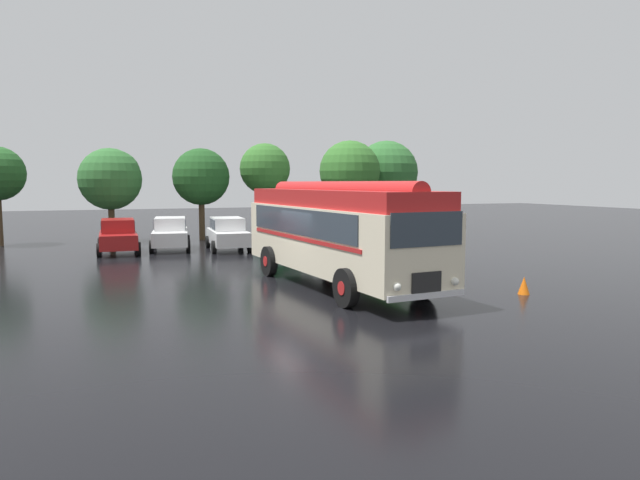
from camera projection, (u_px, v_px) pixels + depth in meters
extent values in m
plane|color=black|center=(310.00, 286.00, 19.11)|extent=(120.00, 120.00, 0.00)
cube|color=beige|center=(336.00, 238.00, 18.96)|extent=(3.32, 10.17, 2.10)
cube|color=red|center=(336.00, 198.00, 18.83)|extent=(3.10, 9.96, 0.56)
cylinder|color=red|center=(336.00, 190.00, 18.80)|extent=(1.38, 9.52, 0.60)
cube|color=#2D3842|center=(365.00, 220.00, 19.72)|extent=(0.70, 7.98, 0.84)
cube|color=#2D3842|center=(298.00, 222.00, 18.63)|extent=(0.70, 7.98, 0.84)
cube|color=red|center=(366.00, 235.00, 19.68)|extent=(0.71, 8.17, 0.12)
cube|color=red|center=(299.00, 238.00, 18.59)|extent=(0.71, 8.17, 0.12)
cube|color=#2D3842|center=(427.00, 229.00, 14.40)|extent=(2.20, 0.22, 0.88)
cube|color=black|center=(426.00, 283.00, 14.53)|extent=(0.90, 0.13, 0.56)
cube|color=silver|center=(427.00, 296.00, 14.55)|extent=(2.38, 0.30, 0.16)
sphere|color=white|center=(455.00, 281.00, 14.92)|extent=(0.22, 0.22, 0.22)
sphere|color=white|center=(397.00, 287.00, 14.14)|extent=(0.22, 0.22, 0.22)
cylinder|color=black|center=(423.00, 281.00, 16.85)|extent=(0.37, 1.12, 1.10)
cylinder|color=red|center=(423.00, 281.00, 16.85)|extent=(0.35, 0.41, 0.39)
cylinder|color=black|center=(346.00, 288.00, 15.73)|extent=(0.37, 1.12, 1.10)
cylinder|color=red|center=(346.00, 288.00, 15.73)|extent=(0.35, 0.41, 0.39)
cylinder|color=black|center=(331.00, 257.00, 22.23)|extent=(0.37, 1.12, 1.10)
cylinder|color=red|center=(331.00, 257.00, 22.23)|extent=(0.35, 0.41, 0.39)
cylinder|color=black|center=(269.00, 261.00, 21.10)|extent=(0.37, 1.12, 1.10)
cylinder|color=red|center=(269.00, 261.00, 21.10)|extent=(0.35, 0.41, 0.39)
cube|color=maroon|center=(118.00, 239.00, 27.90)|extent=(1.77, 4.23, 0.70)
cube|color=maroon|center=(118.00, 226.00, 27.97)|extent=(1.53, 2.21, 0.64)
cube|color=#2D3842|center=(134.00, 225.00, 28.23)|extent=(0.06, 1.93, 0.50)
cube|color=#2D3842|center=(101.00, 226.00, 27.71)|extent=(0.06, 1.93, 0.50)
cylinder|color=black|center=(139.00, 249.00, 27.02)|extent=(0.21, 0.64, 0.64)
cylinder|color=black|center=(99.00, 250.00, 26.42)|extent=(0.21, 0.64, 0.64)
cylinder|color=black|center=(136.00, 243.00, 29.45)|extent=(0.21, 0.64, 0.64)
cylinder|color=black|center=(100.00, 245.00, 28.85)|extent=(0.21, 0.64, 0.64)
cube|color=silver|center=(170.00, 237.00, 29.27)|extent=(2.24, 4.39, 0.70)
cube|color=silver|center=(170.00, 224.00, 29.35)|extent=(1.77, 2.36, 0.64)
cube|color=#2D3842|center=(185.00, 223.00, 29.52)|extent=(0.28, 1.92, 0.50)
cube|color=#2D3842|center=(155.00, 224.00, 29.17)|extent=(0.28, 1.92, 0.50)
cylinder|color=black|center=(188.00, 246.00, 28.25)|extent=(0.28, 0.66, 0.64)
cylinder|color=black|center=(151.00, 247.00, 27.84)|extent=(0.28, 0.66, 0.64)
cylinder|color=black|center=(188.00, 241.00, 30.77)|extent=(0.28, 0.66, 0.64)
cylinder|color=black|center=(154.00, 241.00, 30.36)|extent=(0.28, 0.66, 0.64)
cube|color=silver|center=(228.00, 237.00, 29.16)|extent=(1.94, 4.29, 0.70)
cube|color=silver|center=(227.00, 224.00, 29.24)|extent=(1.62, 2.27, 0.64)
cube|color=#2D3842|center=(242.00, 223.00, 29.47)|extent=(0.14, 1.93, 0.50)
cube|color=#2D3842|center=(212.00, 224.00, 29.01)|extent=(0.14, 1.93, 0.50)
cylinder|color=black|center=(250.00, 246.00, 28.23)|extent=(0.24, 0.65, 0.64)
cylinder|color=black|center=(214.00, 247.00, 27.70)|extent=(0.24, 0.65, 0.64)
cylinder|color=black|center=(241.00, 241.00, 30.70)|extent=(0.24, 0.65, 0.64)
cylinder|color=black|center=(208.00, 242.00, 30.17)|extent=(0.24, 0.65, 0.64)
cube|color=#144C28|center=(281.00, 234.00, 31.08)|extent=(2.21, 4.38, 0.70)
cube|color=#144C28|center=(280.00, 221.00, 31.14)|extent=(1.76, 2.35, 0.64)
cube|color=#2D3842|center=(292.00, 221.00, 31.50)|extent=(0.26, 1.92, 0.50)
cube|color=#2D3842|center=(267.00, 222.00, 30.79)|extent=(0.26, 1.92, 0.50)
cylinder|color=black|center=(306.00, 241.00, 30.38)|extent=(0.28, 0.66, 0.64)
cylinder|color=black|center=(276.00, 243.00, 29.56)|extent=(0.28, 0.66, 0.64)
cylinder|color=black|center=(286.00, 237.00, 32.67)|extent=(0.28, 0.66, 0.64)
cylinder|color=black|center=(257.00, 239.00, 31.84)|extent=(0.28, 0.66, 0.64)
cube|color=silver|center=(324.00, 218.00, 32.65)|extent=(2.17, 4.03, 2.10)
cube|color=#A4A4A4|center=(342.00, 225.00, 29.94)|extent=(1.97, 1.82, 1.60)
cube|color=#2D3842|center=(348.00, 221.00, 29.08)|extent=(1.70, 0.10, 0.72)
cylinder|color=black|center=(360.00, 240.00, 30.40)|extent=(0.27, 0.81, 0.80)
cylinder|color=black|center=(323.00, 241.00, 29.74)|extent=(0.27, 0.81, 0.80)
cylinder|color=black|center=(337.00, 234.00, 33.77)|extent=(0.27, 0.81, 0.80)
cylinder|color=black|center=(303.00, 235.00, 33.11)|extent=(0.27, 0.81, 0.80)
sphere|color=#235623|center=(8.00, 178.00, 31.13)|extent=(1.63, 1.63, 1.63)
cylinder|color=#4C3823|center=(112.00, 222.00, 32.95)|extent=(0.35, 0.35, 2.32)
sphere|color=#2D662D|center=(110.00, 179.00, 32.70)|extent=(3.54, 3.54, 3.54)
sphere|color=#2D662D|center=(117.00, 173.00, 32.88)|extent=(2.60, 2.60, 2.60)
cylinder|color=#4C3823|center=(202.00, 219.00, 34.47)|extent=(0.35, 0.35, 2.52)
sphere|color=#1E4C1E|center=(201.00, 177.00, 34.22)|extent=(3.40, 3.40, 3.40)
sphere|color=#1E4C1E|center=(208.00, 179.00, 34.25)|extent=(2.18, 2.18, 2.18)
cylinder|color=#4C3823|center=(265.00, 212.00, 36.17)|extent=(0.38, 0.38, 3.13)
sphere|color=#336B28|center=(265.00, 169.00, 35.90)|extent=(3.17, 3.17, 3.17)
sphere|color=#336B28|center=(259.00, 169.00, 35.86)|extent=(2.14, 2.14, 2.14)
cylinder|color=#4C3823|center=(349.00, 214.00, 37.58)|extent=(0.35, 0.35, 2.70)
sphere|color=#336B28|center=(350.00, 171.00, 37.29)|extent=(3.99, 3.99, 3.99)
sphere|color=#336B28|center=(349.00, 174.00, 37.05)|extent=(3.07, 3.07, 3.07)
cylinder|color=#4C3823|center=(386.00, 214.00, 40.16)|extent=(0.34, 0.34, 2.51)
sphere|color=#2D662D|center=(386.00, 172.00, 39.87)|extent=(4.40, 4.40, 4.40)
sphere|color=#2D662D|center=(388.00, 172.00, 39.71)|extent=(2.53, 2.53, 2.53)
cone|color=orange|center=(524.00, 285.00, 17.62)|extent=(0.36, 0.36, 0.55)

